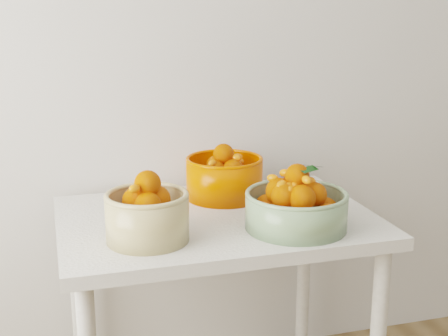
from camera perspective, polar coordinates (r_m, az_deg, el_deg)
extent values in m
cube|color=silver|center=(2.33, 1.44, 13.40)|extent=(4.00, 0.04, 2.70)
cube|color=silver|center=(2.01, -0.69, -4.90)|extent=(1.00, 0.70, 0.04)
cylinder|color=silver|center=(2.37, -13.18, -12.05)|extent=(0.05, 0.05, 0.71)
cylinder|color=silver|center=(2.55, 7.29, -9.75)|extent=(0.05, 0.05, 0.71)
cylinder|color=tan|center=(1.79, -7.02, -4.56)|extent=(0.25, 0.25, 0.14)
torus|color=tan|center=(1.77, -7.09, -2.50)|extent=(0.26, 0.26, 0.02)
sphere|color=#D1660C|center=(1.81, -5.09, -4.81)|extent=(0.08, 0.08, 0.08)
sphere|color=#F94F00|center=(1.85, -6.73, -4.33)|extent=(0.07, 0.07, 0.07)
sphere|color=#F94F00|center=(1.82, -8.75, -4.74)|extent=(0.08, 0.08, 0.08)
sphere|color=#F94F00|center=(1.76, -8.33, -5.51)|extent=(0.07, 0.07, 0.07)
sphere|color=#F94F00|center=(1.75, -6.13, -5.55)|extent=(0.08, 0.08, 0.08)
sphere|color=#F94F00|center=(1.80, -7.01, -4.97)|extent=(0.08, 0.08, 0.08)
sphere|color=#F94F00|center=(1.80, -6.19, -2.87)|extent=(0.08, 0.08, 0.08)
sphere|color=#F94F00|center=(1.79, -8.06, -2.99)|extent=(0.08, 0.08, 0.08)
sphere|color=#F94F00|center=(1.75, -6.96, -3.42)|extent=(0.08, 0.08, 0.08)
sphere|color=#F94F00|center=(1.77, -7.00, -1.42)|extent=(0.08, 0.08, 0.08)
ellipsoid|color=orange|center=(1.74, -6.79, -2.74)|extent=(0.04, 0.05, 0.04)
ellipsoid|color=orange|center=(1.77, -7.28, -1.55)|extent=(0.05, 0.04, 0.04)
ellipsoid|color=orange|center=(1.77, -7.29, -2.01)|extent=(0.05, 0.05, 0.03)
ellipsoid|color=orange|center=(1.81, -6.30, -1.97)|extent=(0.05, 0.05, 0.04)
ellipsoid|color=orange|center=(1.78, -6.95, -1.94)|extent=(0.04, 0.05, 0.04)
ellipsoid|color=orange|center=(1.73, -8.18, -1.90)|extent=(0.05, 0.05, 0.03)
ellipsoid|color=orange|center=(1.77, -7.39, -2.31)|extent=(0.05, 0.04, 0.03)
cylinder|color=gray|center=(1.89, 6.61, -3.94)|extent=(0.38, 0.38, 0.11)
torus|color=gray|center=(1.88, 6.66, -2.39)|extent=(0.38, 0.38, 0.01)
sphere|color=#F94F00|center=(1.93, 9.28, -3.71)|extent=(0.07, 0.07, 0.07)
sphere|color=#F94F00|center=(1.98, 7.66, -3.19)|extent=(0.08, 0.08, 0.08)
sphere|color=#F94F00|center=(1.98, 5.41, -3.15)|extent=(0.08, 0.08, 0.08)
sphere|color=#F94F00|center=(1.93, 3.95, -3.55)|extent=(0.08, 0.08, 0.08)
sphere|color=#F94F00|center=(1.86, 3.75, -4.27)|extent=(0.08, 0.08, 0.08)
sphere|color=#F94F00|center=(1.81, 5.44, -4.92)|extent=(0.08, 0.08, 0.08)
sphere|color=#F94F00|center=(1.81, 7.68, -4.99)|extent=(0.08, 0.08, 0.08)
sphere|color=#F94F00|center=(1.86, 9.42, -4.46)|extent=(0.08, 0.08, 0.08)
sphere|color=#F94F00|center=(1.89, 6.61, -4.02)|extent=(0.08, 0.08, 0.08)
sphere|color=#F94F00|center=(1.92, 7.59, -1.91)|extent=(0.07, 0.07, 0.07)
sphere|color=#F94F00|center=(1.92, 6.13, -1.81)|extent=(0.08, 0.08, 0.08)
sphere|color=#F94F00|center=(1.89, 5.06, -2.12)|extent=(0.08, 0.08, 0.08)
sphere|color=#F94F00|center=(1.84, 5.53, -2.61)|extent=(0.08, 0.08, 0.08)
sphere|color=#F94F00|center=(1.83, 7.15, -2.77)|extent=(0.08, 0.08, 0.08)
sphere|color=#F94F00|center=(1.87, 8.30, -2.41)|extent=(0.07, 0.07, 0.07)
sphere|color=#F94F00|center=(1.87, 6.72, -0.72)|extent=(0.07, 0.07, 0.07)
ellipsoid|color=orange|center=(1.84, 5.98, -1.66)|extent=(0.05, 0.04, 0.04)
ellipsoid|color=orange|center=(1.85, 7.06, -0.92)|extent=(0.04, 0.05, 0.03)
ellipsoid|color=orange|center=(1.82, 6.17, -2.14)|extent=(0.04, 0.04, 0.03)
ellipsoid|color=orange|center=(1.87, 7.87, -1.15)|extent=(0.05, 0.03, 0.04)
ellipsoid|color=orange|center=(1.88, 4.46, -0.93)|extent=(0.05, 0.05, 0.03)
ellipsoid|color=orange|center=(1.82, 6.06, -2.01)|extent=(0.04, 0.05, 0.04)
ellipsoid|color=orange|center=(1.89, 7.40, -0.95)|extent=(0.05, 0.04, 0.04)
ellipsoid|color=orange|center=(1.82, 7.56, -1.10)|extent=(0.04, 0.04, 0.04)
ellipsoid|color=orange|center=(1.90, 5.54, -0.45)|extent=(0.04, 0.05, 0.03)
ellipsoid|color=orange|center=(1.85, 6.46, -1.59)|extent=(0.04, 0.04, 0.03)
ellipsoid|color=orange|center=(1.90, 6.05, -1.32)|extent=(0.03, 0.04, 0.04)
ellipsoid|color=orange|center=(1.86, 8.32, -1.82)|extent=(0.04, 0.04, 0.03)
ellipsoid|color=orange|center=(1.83, 5.30, -1.54)|extent=(0.05, 0.04, 0.04)
cylinder|color=#ED4700|center=(2.17, 0.03, -0.95)|extent=(0.32, 0.32, 0.14)
torus|color=#ED4700|center=(2.15, 0.03, 0.82)|extent=(0.32, 0.32, 0.01)
sphere|color=#D1660C|center=(2.20, 2.04, -1.30)|extent=(0.07, 0.07, 0.07)
sphere|color=#D1660C|center=(2.25, 0.49, -0.90)|extent=(0.08, 0.08, 0.08)
sphere|color=#F94F00|center=(2.23, -1.39, -1.04)|extent=(0.08, 0.08, 0.08)
sphere|color=#F94F00|center=(2.15, -1.99, -1.64)|extent=(0.08, 0.08, 0.08)
sphere|color=#F94F00|center=(2.10, -0.37, -2.06)|extent=(0.08, 0.08, 0.08)
sphere|color=#F94F00|center=(2.12, 1.65, -1.86)|extent=(0.08, 0.08, 0.08)
sphere|color=#F94F00|center=(2.17, 0.03, -1.46)|extent=(0.07, 0.07, 0.07)
sphere|color=#F94F00|center=(2.19, 0.88, 0.24)|extent=(0.07, 0.07, 0.07)
sphere|color=#F94F00|center=(2.19, -0.73, 0.26)|extent=(0.07, 0.07, 0.07)
sphere|color=#F94F00|center=(2.13, -0.80, -0.18)|extent=(0.07, 0.07, 0.07)
sphere|color=#F94F00|center=(2.13, 0.83, -0.19)|extent=(0.07, 0.07, 0.07)
sphere|color=#F94F00|center=(2.14, -0.04, 1.29)|extent=(0.07, 0.07, 0.07)
ellipsoid|color=orange|center=(2.19, 0.06, 1.09)|extent=(0.04, 0.04, 0.03)
ellipsoid|color=orange|center=(2.16, 0.32, 1.44)|extent=(0.05, 0.04, 0.04)
ellipsoid|color=orange|center=(2.16, 1.26, 1.01)|extent=(0.04, 0.03, 0.03)
ellipsoid|color=orange|center=(2.19, 0.38, 1.54)|extent=(0.04, 0.05, 0.04)
ellipsoid|color=orange|center=(2.14, -0.18, 1.23)|extent=(0.05, 0.03, 0.04)
ellipsoid|color=orange|center=(2.13, 1.13, 0.95)|extent=(0.05, 0.05, 0.04)
ellipsoid|color=orange|center=(2.16, -0.02, 1.50)|extent=(0.04, 0.04, 0.04)
ellipsoid|color=orange|center=(2.16, 1.36, 0.55)|extent=(0.04, 0.04, 0.03)
ellipsoid|color=orange|center=(2.10, -1.08, 0.42)|extent=(0.04, 0.05, 0.04)
ellipsoid|color=orange|center=(2.15, 0.01, 0.84)|extent=(0.04, 0.04, 0.03)
ellipsoid|color=orange|center=(2.14, -0.02, 0.98)|extent=(0.04, 0.05, 0.03)
ellipsoid|color=orange|center=(2.16, 0.46, 0.59)|extent=(0.05, 0.03, 0.03)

